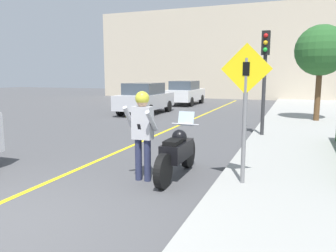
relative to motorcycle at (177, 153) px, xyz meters
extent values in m
cube|color=#9E9E99|center=(3.11, 0.90, -0.45)|extent=(4.40, 44.00, 0.13)
cube|color=yellow|center=(-2.29, 2.90, -0.51)|extent=(0.12, 36.00, 0.01)
cube|color=beige|center=(-1.69, 22.90, 3.45)|extent=(28.00, 1.20, 7.93)
cylinder|color=black|center=(0.00, -0.78, -0.18)|extent=(0.14, 0.67, 0.67)
cylinder|color=black|center=(0.00, 0.76, -0.18)|extent=(0.14, 0.67, 0.67)
cube|color=black|center=(0.00, -0.01, 0.05)|extent=(0.40, 1.06, 0.36)
sphere|color=black|center=(0.00, 0.13, 0.31)|extent=(0.32, 0.32, 0.32)
cube|color=black|center=(0.00, -0.25, 0.27)|extent=(0.28, 0.48, 0.10)
cylinder|color=silver|center=(0.00, 0.52, 0.53)|extent=(0.62, 0.03, 0.03)
cube|color=silver|center=(0.00, 0.59, 0.65)|extent=(0.36, 0.12, 0.31)
cylinder|color=#282D4C|center=(-0.66, -0.49, -0.09)|extent=(0.14, 0.14, 0.86)
cylinder|color=#282D4C|center=(-0.46, -0.49, -0.09)|extent=(0.14, 0.14, 0.86)
cube|color=#B7B7BC|center=(-0.56, -0.49, 0.67)|extent=(0.40, 0.22, 0.66)
cylinder|color=#B7B7BC|center=(-0.81, -0.59, 0.77)|extent=(0.09, 0.39, 0.51)
cylinder|color=#B7B7BC|center=(-0.31, -0.61, 0.73)|extent=(0.09, 0.46, 0.46)
sphere|color=tan|center=(-0.56, -0.49, 1.10)|extent=(0.24, 0.24, 0.24)
sphere|color=gold|center=(-0.56, -0.49, 1.16)|extent=(0.28, 0.28, 0.28)
cube|color=black|center=(-0.50, -0.77, 0.63)|extent=(0.06, 0.05, 0.11)
cylinder|color=slate|center=(1.40, -0.29, 0.76)|extent=(0.08, 0.08, 2.30)
cube|color=yellow|center=(1.40, -0.31, 1.72)|extent=(0.91, 0.02, 0.91)
cube|color=black|center=(1.40, -0.32, 1.72)|extent=(0.12, 0.01, 0.24)
cylinder|color=#2D2D30|center=(1.26, 4.95, 1.30)|extent=(0.12, 0.12, 3.39)
cube|color=black|center=(1.26, 4.93, 2.62)|extent=(0.26, 0.22, 0.76)
sphere|color=red|center=(1.26, 4.81, 2.84)|extent=(0.14, 0.14, 0.14)
sphere|color=gold|center=(1.26, 4.81, 2.62)|extent=(0.14, 0.14, 0.14)
sphere|color=green|center=(1.26, 4.81, 2.40)|extent=(0.14, 0.14, 0.14)
cylinder|color=brown|center=(3.16, 9.40, 0.74)|extent=(0.24, 0.24, 2.27)
sphere|color=#285B28|center=(3.16, 9.40, 2.63)|extent=(2.16, 2.16, 2.16)
cylinder|color=black|center=(-6.21, 11.21, -0.20)|extent=(0.22, 0.64, 0.64)
cylinder|color=black|center=(-4.55, 11.21, -0.20)|extent=(0.22, 0.64, 0.64)
cylinder|color=black|center=(-6.21, 8.60, -0.20)|extent=(0.22, 0.64, 0.64)
cylinder|color=black|center=(-4.55, 8.60, -0.20)|extent=(0.22, 0.64, 0.64)
cube|color=silver|center=(-5.38, 9.91, 0.18)|extent=(1.80, 4.20, 0.76)
cube|color=#38424C|center=(-5.38, 9.74, 0.86)|extent=(1.58, 2.18, 0.60)
cylinder|color=black|center=(-5.90, 17.22, -0.20)|extent=(0.22, 0.64, 0.64)
cylinder|color=black|center=(-4.24, 17.22, -0.20)|extent=(0.22, 0.64, 0.64)
cylinder|color=black|center=(-5.90, 14.62, -0.20)|extent=(0.22, 0.64, 0.64)
cylinder|color=black|center=(-4.24, 14.62, -0.20)|extent=(0.22, 0.64, 0.64)
cube|color=white|center=(-5.07, 15.92, 0.18)|extent=(1.80, 4.20, 0.76)
cube|color=#38424C|center=(-5.07, 15.75, 0.86)|extent=(1.58, 2.18, 0.60)
camera|label=1|loc=(2.24, -6.29, 1.62)|focal=35.00mm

